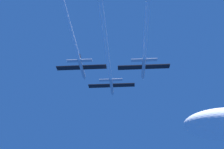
{
  "coord_description": "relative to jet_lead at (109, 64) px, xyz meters",
  "views": [
    {
      "loc": [
        5.55,
        -97.62,
        -59.14
      ],
      "look_at": [
        -0.13,
        -8.45,
        -0.51
      ],
      "focal_mm": 40.85,
      "sensor_mm": 36.0,
      "label": 1
    }
  ],
  "objects": [
    {
      "name": "jet_lead",
      "position": [
        0.0,
        0.0,
        0.0
      ],
      "size": [
        20.59,
        61.97,
        3.41
      ],
      "color": "#B2BAC6"
    },
    {
      "name": "jet_left_wing",
      "position": [
        -11.49,
        -15.6,
        1.37
      ],
      "size": [
        20.59,
        68.02,
        3.41
      ],
      "color": "#B2BAC6"
    },
    {
      "name": "jet_right_wing",
      "position": [
        13.74,
        -14.27,
        -0.05
      ],
      "size": [
        20.59,
        63.36,
        3.41
      ],
      "color": "#B2BAC6"
    }
  ]
}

